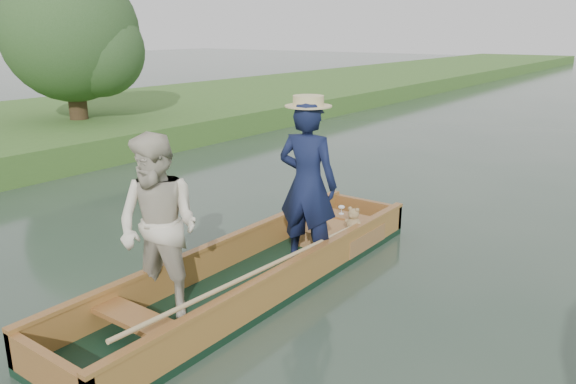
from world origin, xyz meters
The scene contains 2 objects.
ground centered at (0.00, 0.00, 0.00)m, with size 120.00×120.00×0.00m, color #283D30.
punt centered at (-0.03, -0.14, 0.69)m, with size 1.30×5.00×2.03m.
Camera 1 is at (3.67, -4.35, 2.73)m, focal length 35.00 mm.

